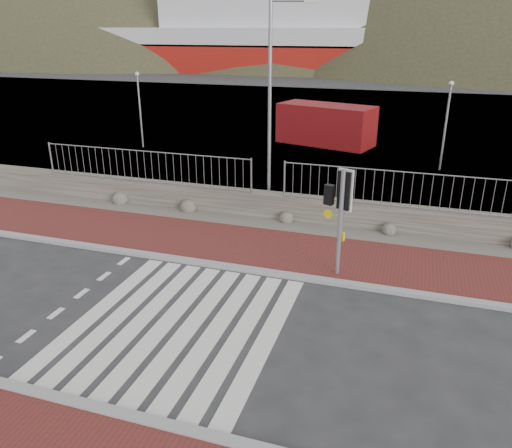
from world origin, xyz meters
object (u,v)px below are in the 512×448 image
(shipping_container, at_px, (326,125))
(ferry, at_px, (227,34))
(streetlight, at_px, (273,98))
(traffic_signal_far, at_px, (340,200))

(shipping_container, bearing_deg, ferry, 133.22)
(streetlight, relative_size, shipping_container, 1.34)
(traffic_signal_far, xyz_separation_m, streetlight, (-3.15, 4.61, 1.90))
(ferry, bearing_deg, streetlight, -67.68)
(ferry, xyz_separation_m, traffic_signal_far, (27.69, -64.38, -3.17))
(streetlight, bearing_deg, shipping_container, 74.66)
(shipping_container, bearing_deg, streetlight, -72.89)
(traffic_signal_far, bearing_deg, ferry, -46.42)
(ferry, distance_m, shipping_container, 54.04)
(ferry, relative_size, shipping_container, 9.24)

